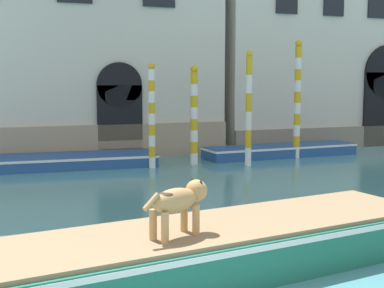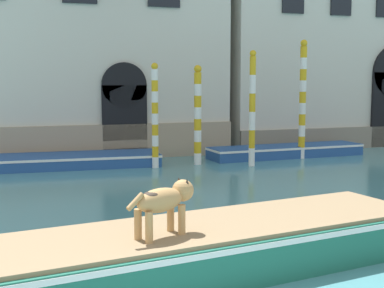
# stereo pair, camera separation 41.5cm
# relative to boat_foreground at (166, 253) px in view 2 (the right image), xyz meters

# --- Properties ---
(boat_foreground) EXTENTS (9.07, 3.25, 0.72)m
(boat_foreground) POSITION_rel_boat_foreground_xyz_m (0.00, 0.00, 0.00)
(boat_foreground) COLOR #1E6651
(boat_foreground) RESTS_ON ground_plane
(dog_on_deck) EXTENTS (1.07, 0.67, 0.77)m
(dog_on_deck) POSITION_rel_boat_foreground_xyz_m (-0.09, -0.26, 0.84)
(dog_on_deck) COLOR tan
(dog_on_deck) RESTS_ON boat_foreground
(boat_moored_near_palazzo) EXTENTS (5.88, 2.10, 0.42)m
(boat_moored_near_palazzo) POSITION_rel_boat_foreground_xyz_m (-0.27, 10.79, -0.16)
(boat_moored_near_palazzo) COLOR #234C8C
(boat_moored_near_palazzo) RESTS_ON ground_plane
(boat_moored_far) EXTENTS (6.17, 1.66, 0.43)m
(boat_moored_far) POSITION_rel_boat_foreground_xyz_m (7.67, 10.65, -0.15)
(boat_moored_far) COLOR #234C8C
(boat_moored_far) RESTS_ON ground_plane
(mooring_pole_0) EXTENTS (0.22, 0.22, 3.87)m
(mooring_pole_0) POSITION_rel_boat_foreground_xyz_m (5.50, 9.03, 1.57)
(mooring_pole_0) COLOR white
(mooring_pole_0) RESTS_ON ground_plane
(mooring_pole_1) EXTENTS (0.22, 0.22, 3.44)m
(mooring_pole_1) POSITION_rel_boat_foreground_xyz_m (2.33, 9.72, 1.36)
(mooring_pole_1) COLOR white
(mooring_pole_1) RESTS_ON ground_plane
(mooring_pole_2) EXTENTS (0.26, 0.26, 4.34)m
(mooring_pole_2) POSITION_rel_boat_foreground_xyz_m (8.01, 10.10, 1.81)
(mooring_pole_2) COLOR white
(mooring_pole_2) RESTS_ON ground_plane
(mooring_pole_4) EXTENTS (0.26, 0.26, 3.39)m
(mooring_pole_4) POSITION_rel_boat_foreground_xyz_m (3.89, 9.94, 1.33)
(mooring_pole_4) COLOR white
(mooring_pole_4) RESTS_ON ground_plane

